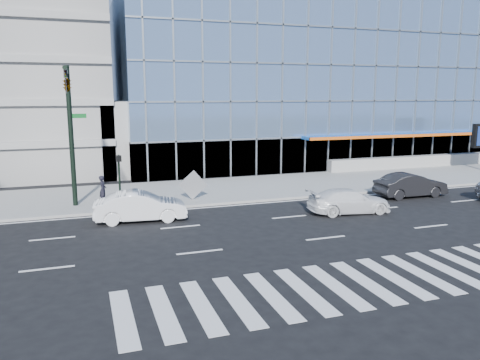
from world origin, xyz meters
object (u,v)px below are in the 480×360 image
(traffic_signal, at_px, (68,102))
(white_suv, at_px, (349,201))
(tilted_panel, at_px, (193,185))
(ped_signal_post, at_px, (119,172))
(pedestrian, at_px, (103,190))
(white_sedan, at_px, (141,206))
(dark_sedan, at_px, (411,185))

(traffic_signal, bearing_deg, white_suv, -18.28)
(white_suv, height_order, tilted_panel, tilted_panel)
(ped_signal_post, xyz_separation_m, tilted_panel, (4.40, 0.29, -1.07))
(pedestrian, bearing_deg, white_sedan, -150.63)
(white_sedan, relative_size, dark_sedan, 1.01)
(white_sedan, bearing_deg, dark_sedan, -83.62)
(white_suv, xyz_separation_m, tilted_panel, (-7.66, 5.47, 0.39))
(white_suv, distance_m, white_sedan, 11.47)
(white_suv, bearing_deg, tilted_panel, 60.94)
(ped_signal_post, height_order, white_sedan, ped_signal_post)
(traffic_signal, xyz_separation_m, pedestrian, (1.58, 1.31, -5.17))
(white_suv, relative_size, dark_sedan, 1.00)
(pedestrian, height_order, tilted_panel, tilted_panel)
(dark_sedan, relative_size, pedestrian, 2.78)
(ped_signal_post, bearing_deg, traffic_signal, -171.48)
(dark_sedan, height_order, tilted_panel, tilted_panel)
(white_sedan, bearing_deg, traffic_signal, 55.21)
(dark_sedan, bearing_deg, pedestrian, 79.15)
(traffic_signal, xyz_separation_m, tilted_panel, (6.89, 0.66, -5.10))
(white_suv, bearing_deg, traffic_signal, 78.21)
(white_sedan, bearing_deg, white_suv, -94.75)
(dark_sedan, height_order, pedestrian, pedestrian)
(white_suv, xyz_separation_m, dark_sedan, (6.00, 2.31, 0.09))
(ped_signal_post, xyz_separation_m, white_sedan, (0.77, -3.14, -1.36))
(pedestrian, relative_size, tilted_panel, 1.30)
(traffic_signal, distance_m, white_suv, 16.28)
(white_suv, relative_size, pedestrian, 2.77)
(white_sedan, distance_m, pedestrian, 4.42)
(traffic_signal, bearing_deg, white_sedan, -40.27)
(white_sedan, distance_m, tilted_panel, 5.00)
(ped_signal_post, distance_m, tilted_panel, 4.53)
(white_sedan, relative_size, tilted_panel, 3.65)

